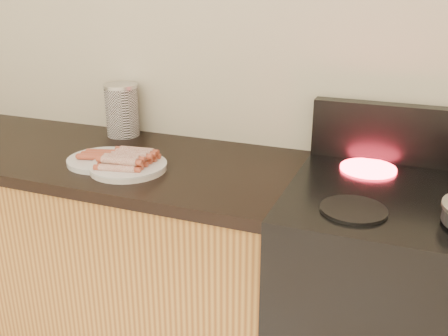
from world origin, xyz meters
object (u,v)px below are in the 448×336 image
at_px(mug, 127,124).
at_px(stove, 402,327).
at_px(main_plate, 128,168).
at_px(side_plate, 104,160).
at_px(canister, 122,110).

bearing_deg(mug, stove, -12.09).
bearing_deg(main_plate, mug, 122.11).
distance_m(stove, side_plate, 1.13).
height_order(stove, main_plate, main_plate).
relative_size(side_plate, canister, 1.18).
relative_size(stove, main_plate, 3.58).
height_order(side_plate, canister, canister).
bearing_deg(main_plate, side_plate, 164.61).
bearing_deg(mug, side_plate, -73.17).
bearing_deg(main_plate, canister, 124.32).
distance_m(canister, mug, 0.06).
xyz_separation_m(side_plate, canister, (-0.11, 0.31, 0.10)).
relative_size(stove, mug, 9.41).
bearing_deg(canister, main_plate, -55.68).
bearing_deg(stove, main_plate, -173.94).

